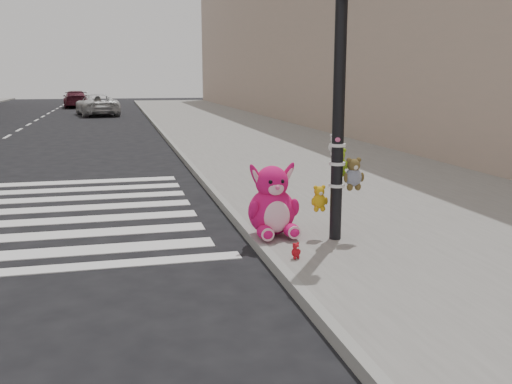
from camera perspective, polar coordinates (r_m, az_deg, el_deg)
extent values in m
plane|color=black|center=(5.82, -10.17, -12.43)|extent=(120.00, 120.00, 0.00)
cube|color=slate|center=(16.36, 5.17, 3.44)|extent=(7.00, 80.00, 0.14)
cube|color=gray|center=(15.59, -6.93, 3.01)|extent=(0.12, 80.00, 0.15)
cube|color=tan|center=(27.65, 9.64, 16.83)|extent=(5.00, 60.00, 10.00)
cylinder|color=black|center=(7.68, 8.31, 9.86)|extent=(0.16, 0.16, 4.00)
cylinder|color=white|center=(7.81, 8.05, 0.66)|extent=(0.22, 0.22, 0.04)
cylinder|color=white|center=(7.76, 8.11, 2.84)|extent=(0.22, 0.22, 0.04)
cylinder|color=white|center=(7.73, 8.16, 4.67)|extent=(0.22, 0.22, 0.04)
ellipsoid|color=#DC1267|center=(7.75, 0.91, -4.28)|extent=(0.23, 0.37, 0.19)
ellipsoid|color=#DC1267|center=(7.87, 3.55, -4.06)|extent=(0.23, 0.37, 0.19)
ellipsoid|color=#DC1267|center=(8.02, 1.58, -1.97)|extent=(0.70, 0.60, 0.67)
ellipsoid|color=#F9BFD1|center=(7.81, 2.11, -2.50)|extent=(0.38, 0.15, 0.44)
sphere|color=#DC1267|center=(7.93, 1.60, 0.99)|extent=(0.48, 0.48, 0.46)
ellipsoid|color=#DC1267|center=(7.88, 0.10, 1.39)|extent=(0.32, 0.11, 0.46)
ellipsoid|color=#DC1267|center=(8.01, 2.99, 1.53)|extent=(0.32, 0.11, 0.46)
imported|color=silver|center=(36.61, -15.62, 8.40)|extent=(2.91, 4.97, 1.30)
imported|color=#511725|center=(46.61, -17.59, 8.84)|extent=(2.16, 4.54, 1.28)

